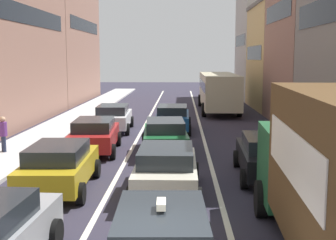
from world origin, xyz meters
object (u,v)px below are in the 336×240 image
object	(u,v)px
wagon_left_lane_second	(59,165)
sedan_left_lane_fourth	(113,117)
coupe_centre_lane_fourth	(173,118)
sedan_centre_lane_second	(166,169)
hatchback_centre_lane_third	(165,135)
pedestrian_near_kerb	(3,133)
sedan_left_lane_third	(94,135)
bus_mid_queue_primary	(218,89)
sedan_right_lane_behind_truck	(267,155)

from	to	relation	value
wagon_left_lane_second	sedan_left_lane_fourth	bearing A→B (deg)	-1.64
coupe_centre_lane_fourth	wagon_left_lane_second	bearing A→B (deg)	164.46
sedan_left_lane_fourth	sedan_centre_lane_second	bearing A→B (deg)	-165.97
wagon_left_lane_second	hatchback_centre_lane_third	size ratio (longest dim) A/B	0.99
sedan_centre_lane_second	pedestrian_near_kerb	world-z (taller)	pedestrian_near_kerb
hatchback_centre_lane_third	sedan_left_lane_fourth	size ratio (longest dim) A/B	1.01
wagon_left_lane_second	hatchback_centre_lane_third	distance (m)	6.42
sedan_left_lane_third	bus_mid_queue_primary	world-z (taller)	bus_mid_queue_primary
sedan_centre_lane_second	wagon_left_lane_second	distance (m)	3.37
sedan_centre_lane_second	pedestrian_near_kerb	distance (m)	8.97
wagon_left_lane_second	bus_mid_queue_primary	distance (m)	22.21
sedan_centre_lane_second	bus_mid_queue_primary	distance (m)	21.76
sedan_right_lane_behind_truck	hatchback_centre_lane_third	bearing A→B (deg)	45.41
pedestrian_near_kerb	hatchback_centre_lane_third	bearing A→B (deg)	151.58
hatchback_centre_lane_third	bus_mid_queue_primary	distance (m)	15.98
sedan_left_lane_fourth	bus_mid_queue_primary	bearing A→B (deg)	-36.91
sedan_right_lane_behind_truck	bus_mid_queue_primary	bearing A→B (deg)	2.63
hatchback_centre_lane_third	bus_mid_queue_primary	bearing A→B (deg)	-16.55
sedan_left_lane_third	bus_mid_queue_primary	xyz separation A→B (m)	(6.65, 15.44, 0.96)
sedan_left_lane_fourth	sedan_right_lane_behind_truck	world-z (taller)	same
sedan_centre_lane_second	hatchback_centre_lane_third	size ratio (longest dim) A/B	0.98
pedestrian_near_kerb	coupe_centre_lane_fourth	bearing A→B (deg)	-170.96
sedan_left_lane_third	sedan_left_lane_fourth	distance (m)	5.85
sedan_centre_lane_second	sedan_left_lane_third	size ratio (longest dim) A/B	0.98
sedan_left_lane_fourth	hatchback_centre_lane_third	bearing A→B (deg)	-154.02
wagon_left_lane_second	pedestrian_near_kerb	distance (m)	6.36
sedan_centre_lane_second	coupe_centre_lane_fourth	xyz separation A→B (m)	(-0.03, 11.76, 0.00)
hatchback_centre_lane_third	pedestrian_near_kerb	bearing A→B (deg)	90.51
hatchback_centre_lane_third	sedan_left_lane_fourth	xyz separation A→B (m)	(-3.16, 5.96, 0.00)
hatchback_centre_lane_third	pedestrian_near_kerb	size ratio (longest dim) A/B	2.65
sedan_left_lane_third	sedan_right_lane_behind_truck	size ratio (longest dim) A/B	1.01
wagon_left_lane_second	pedestrian_near_kerb	bearing A→B (deg)	34.65
sedan_centre_lane_second	bus_mid_queue_primary	size ratio (longest dim) A/B	0.41
sedan_left_lane_third	pedestrian_near_kerb	world-z (taller)	pedestrian_near_kerb
sedan_right_lane_behind_truck	pedestrian_near_kerb	bearing A→B (deg)	74.36
hatchback_centre_lane_third	coupe_centre_lane_fourth	size ratio (longest dim) A/B	1.02
sedan_left_lane_third	coupe_centre_lane_fourth	bearing A→B (deg)	-33.38
sedan_centre_lane_second	sedan_left_lane_fourth	world-z (taller)	same
sedan_left_lane_third	coupe_centre_lane_fourth	xyz separation A→B (m)	(3.32, 5.70, 0.00)
sedan_centre_lane_second	wagon_left_lane_second	xyz separation A→B (m)	(-3.36, 0.32, 0.00)
sedan_left_lane_third	bus_mid_queue_primary	size ratio (longest dim) A/B	0.42
coupe_centre_lane_fourth	bus_mid_queue_primary	size ratio (longest dim) A/B	0.41
hatchback_centre_lane_third	sedan_left_lane_third	bearing A→B (deg)	84.19
sedan_centre_lane_second	bus_mid_queue_primary	xyz separation A→B (m)	(3.30, 21.49, 0.96)
bus_mid_queue_primary	coupe_centre_lane_fourth	bearing A→B (deg)	161.26
sedan_centre_lane_second	wagon_left_lane_second	bearing A→B (deg)	84.76
sedan_centre_lane_second	coupe_centre_lane_fourth	world-z (taller)	same
coupe_centre_lane_fourth	sedan_left_lane_fourth	xyz separation A→B (m)	(-3.37, 0.14, 0.00)
coupe_centre_lane_fourth	bus_mid_queue_primary	xyz separation A→B (m)	(3.34, 9.73, 0.96)
wagon_left_lane_second	sedan_right_lane_behind_truck	world-z (taller)	same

